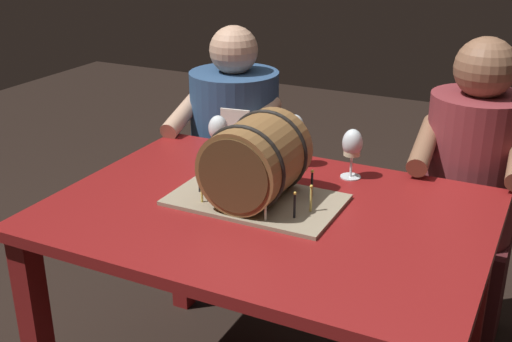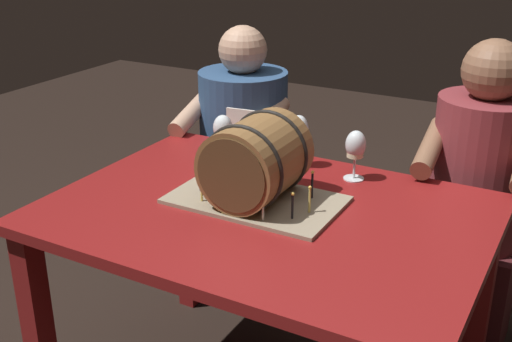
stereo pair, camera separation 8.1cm
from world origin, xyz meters
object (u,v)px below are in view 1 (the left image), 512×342
at_px(wine_glass_amber, 295,132).
at_px(wine_glass_white, 352,146).
at_px(wine_glass_empty, 218,130).
at_px(menu_card, 235,131).
at_px(barrel_cake, 256,163).
at_px(person_seated_left, 235,168).
at_px(person_seated_right, 466,210).
at_px(dining_table, 267,242).

relative_size(wine_glass_amber, wine_glass_white, 1.10).
relative_size(wine_glass_empty, menu_card, 1.03).
bearing_deg(barrel_cake, wine_glass_white, 57.75).
relative_size(wine_glass_white, person_seated_left, 0.15).
xyz_separation_m(wine_glass_amber, menu_card, (-0.25, 0.03, -0.04)).
distance_m(person_seated_left, person_seated_right, 0.96).
height_order(wine_glass_white, wine_glass_empty, wine_glass_white).
distance_m(dining_table, wine_glass_amber, 0.43).
height_order(wine_glass_empty, person_seated_right, person_seated_right).
relative_size(wine_glass_amber, wine_glass_empty, 1.11).
height_order(wine_glass_white, person_seated_left, person_seated_left).
xyz_separation_m(person_seated_left, person_seated_right, (0.96, -0.00, 0.00)).
relative_size(dining_table, wine_glass_white, 7.67).
bearing_deg(barrel_cake, person_seated_right, 51.23).
xyz_separation_m(barrel_cake, wine_glass_amber, (-0.01, 0.32, -0.00)).
xyz_separation_m(wine_glass_amber, wine_glass_empty, (-0.26, -0.07, -0.01)).
distance_m(barrel_cake, wine_glass_amber, 0.32).
bearing_deg(person_seated_left, barrel_cake, -57.07).
bearing_deg(dining_table, menu_card, 129.09).
xyz_separation_m(dining_table, menu_card, (-0.31, 0.38, 0.19)).
relative_size(wine_glass_amber, menu_card, 1.14).
bearing_deg(barrel_cake, person_seated_left, 122.93).
bearing_deg(menu_card, person_seated_right, 13.87).
bearing_deg(menu_card, wine_glass_white, -13.03).
bearing_deg(wine_glass_amber, menu_card, 172.67).
distance_m(wine_glass_white, person_seated_left, 0.78).
bearing_deg(barrel_cake, menu_card, 126.17).
bearing_deg(person_seated_left, person_seated_right, -0.01).
distance_m(wine_glass_amber, wine_glass_white, 0.21).
xyz_separation_m(menu_card, person_seated_left, (-0.17, 0.30, -0.28)).
bearing_deg(dining_table, person_seated_right, 55.12).
distance_m(wine_glass_empty, person_seated_right, 0.95).
xyz_separation_m(wine_glass_empty, person_seated_left, (-0.16, 0.41, -0.32)).
bearing_deg(wine_glass_empty, menu_card, 84.15).
relative_size(barrel_cake, person_seated_left, 0.44).
height_order(dining_table, person_seated_left, person_seated_left).
bearing_deg(dining_table, barrel_cake, 151.96).
distance_m(menu_card, person_seated_right, 0.89).
bearing_deg(wine_glass_empty, person_seated_left, 111.02).
bearing_deg(wine_glass_amber, person_seated_right, 31.71).
bearing_deg(person_seated_left, wine_glass_white, -29.42).
xyz_separation_m(wine_glass_amber, wine_glass_white, (0.21, -0.01, -0.01)).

